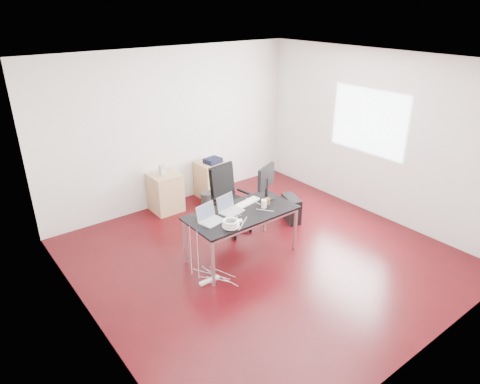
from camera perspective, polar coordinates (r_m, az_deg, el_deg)
room_shell at (r=5.86m, az=3.57°, el=3.29°), size 5.00×5.00×5.00m
desk at (r=6.13m, az=0.22°, el=-3.11°), size 1.60×0.80×0.73m
office_chair at (r=6.89m, az=-1.53°, el=-0.54°), size 0.54×0.56×1.08m
filing_cabinet_left at (r=7.75m, az=-9.90°, el=-0.05°), size 0.50×0.50×0.70m
filing_cabinet_right at (r=8.21m, az=-3.84°, el=1.69°), size 0.50×0.50×0.70m
pc_tower at (r=7.39m, az=6.83°, el=-2.22°), size 0.35×0.49×0.44m
wastebasket at (r=7.88m, az=-4.38°, el=-1.03°), size 0.25×0.25×0.28m
power_strip at (r=5.93m, az=-4.10°, el=-11.68°), size 0.30×0.07×0.04m
laptop_left at (r=5.84m, az=-4.02°, el=-3.42°), size 0.38×0.32×0.23m
laptop_right at (r=6.09m, az=-1.40°, el=-2.16°), size 0.37×0.32×0.23m
monitor at (r=6.45m, az=3.50°, el=1.59°), size 0.44×0.26×0.51m
keyboard at (r=6.36m, az=1.02°, el=-1.39°), size 0.46×0.22×0.02m
cup_white at (r=6.22m, az=3.20°, el=-1.58°), size 0.08×0.08×0.12m
cup_brown at (r=6.31m, az=3.68°, el=-1.26°), size 0.09×0.09×0.10m
cable_coil at (r=5.68m, az=-1.24°, el=-4.24°), size 0.24×0.24×0.11m
power_adapter at (r=5.83m, az=-0.06°, el=-3.88°), size 0.09×0.09×0.03m
speaker at (r=7.56m, az=-10.37°, el=2.89°), size 0.10×0.09×0.18m
navy_garment at (r=8.04m, az=-3.64°, el=4.20°), size 0.33×0.28×0.09m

